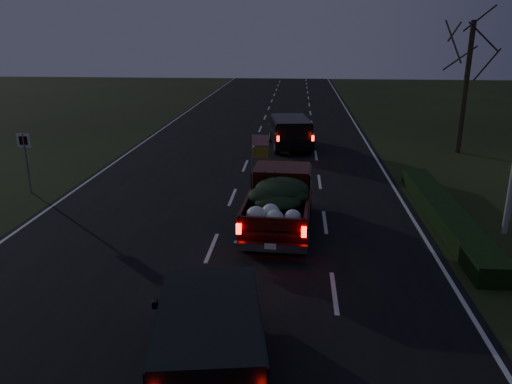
# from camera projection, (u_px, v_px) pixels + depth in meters

# --- Properties ---
(ground) EXTENTS (120.00, 120.00, 0.00)m
(ground) POSITION_uv_depth(u_px,v_px,m) (212.00, 248.00, 15.44)
(ground) COLOR black
(ground) RESTS_ON ground
(road_asphalt) EXTENTS (14.00, 120.00, 0.02)m
(road_asphalt) POSITION_uv_depth(u_px,v_px,m) (212.00, 248.00, 15.43)
(road_asphalt) COLOR black
(road_asphalt) RESTS_ON ground
(hedge_row) EXTENTS (1.00, 10.00, 0.60)m
(hedge_row) POSITION_uv_depth(u_px,v_px,m) (444.00, 213.00, 17.57)
(hedge_row) COLOR black
(hedge_row) RESTS_ON ground
(route_sign) EXTENTS (0.55, 0.08, 2.50)m
(route_sign) POSITION_uv_depth(u_px,v_px,m) (25.00, 153.00, 20.35)
(route_sign) COLOR gray
(route_sign) RESTS_ON ground
(bare_tree_far) EXTENTS (3.60, 3.60, 7.00)m
(bare_tree_far) POSITION_uv_depth(u_px,v_px,m) (470.00, 55.00, 26.22)
(bare_tree_far) COLOR black
(bare_tree_far) RESTS_ON ground
(pickup_truck) EXTENTS (2.33, 5.50, 2.83)m
(pickup_truck) POSITION_uv_depth(u_px,v_px,m) (280.00, 197.00, 16.85)
(pickup_truck) COLOR #3B0A08
(pickup_truck) RESTS_ON ground
(lead_suv) EXTENTS (2.74, 5.18, 1.42)m
(lead_suv) POSITION_uv_depth(u_px,v_px,m) (290.00, 130.00, 28.53)
(lead_suv) COLOR black
(lead_suv) RESTS_ON ground
(rear_suv) EXTENTS (2.60, 4.83, 1.32)m
(rear_suv) POSITION_uv_depth(u_px,v_px,m) (210.00, 337.00, 9.23)
(rear_suv) COLOR black
(rear_suv) RESTS_ON ground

